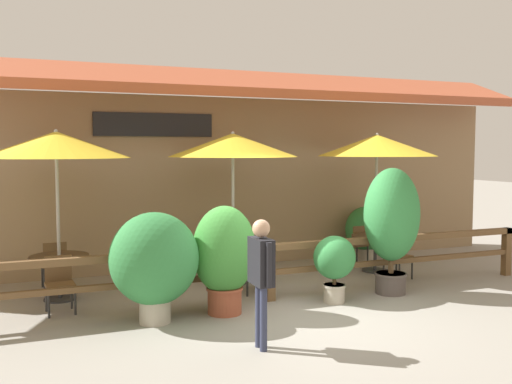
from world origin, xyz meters
TOP-DOWN VIEW (x-y plane):
  - ground_plane at (0.00, 0.00)m, footprint 60.00×60.00m
  - building_facade at (-0.00, 4.10)m, footprint 14.28×1.49m
  - patio_railing at (0.00, 1.05)m, footprint 10.40×0.14m
  - patio_umbrella_near at (-3.24, 2.43)m, footprint 2.40×2.40m
  - dining_table_near at (-3.24, 2.43)m, footprint 0.97×0.97m
  - chair_near_streetside at (-3.27, 1.65)m, footprint 0.45×0.45m
  - chair_near_wallside at (-3.28, 3.20)m, footprint 0.45×0.45m
  - patio_umbrella_middle at (-0.15, 2.46)m, footprint 2.40×2.40m
  - dining_table_middle at (-0.15, 2.46)m, footprint 0.97×0.97m
  - chair_middle_streetside at (-0.08, 1.71)m, footprint 0.44×0.44m
  - chair_middle_wallside at (-0.08, 3.22)m, footprint 0.43×0.43m
  - patio_umbrella_far at (2.91, 2.34)m, footprint 2.40×2.40m
  - dining_table_far at (2.91, 2.34)m, footprint 0.97×0.97m
  - chair_far_streetside at (2.91, 1.65)m, footprint 0.51×0.51m
  - chair_far_wallside at (2.91, 3.03)m, footprint 0.45×0.45m
  - potted_plant_broad_leaf at (-2.03, 0.58)m, footprint 1.29×1.16m
  - potted_plant_tall_tropical at (-0.94, 0.64)m, footprint 0.98×0.88m
  - potted_plant_small_flowering at (2.13, 0.70)m, footprint 0.99×0.89m
  - potted_plant_entrance_palm at (0.93, 0.56)m, footprint 0.71×0.64m
  - potted_plant_corner_fern at (3.45, 3.55)m, footprint 0.93×0.84m
  - pedestrian at (-1.02, -1.01)m, footprint 0.22×0.58m

SIDE VIEW (x-z plane):
  - ground_plane at x=0.00m, z-range 0.00..0.00m
  - chair_near_streetside at x=-3.27m, z-range 0.05..0.92m
  - chair_near_wallside at x=-3.28m, z-range 0.05..0.92m
  - chair_middle_streetside at x=-0.08m, z-range 0.05..0.92m
  - chair_middle_wallside at x=-0.08m, z-range 0.05..0.92m
  - chair_far_streetside at x=2.91m, z-range 0.05..0.92m
  - chair_far_wallside at x=2.91m, z-range 0.05..0.92m
  - dining_table_near at x=-3.24m, z-range 0.22..0.97m
  - dining_table_middle at x=-0.15m, z-range 0.22..0.97m
  - dining_table_far at x=2.91m, z-range 0.22..0.97m
  - potted_plant_corner_fern at x=3.45m, z-range 0.04..1.24m
  - potted_plant_entrance_palm at x=0.93m, z-range 0.13..1.23m
  - patio_railing at x=0.00m, z-range 0.22..1.17m
  - potted_plant_broad_leaf at x=-2.03m, z-range 0.10..1.72m
  - potted_plant_tall_tropical at x=-0.94m, z-range 0.08..1.74m
  - pedestrian at x=-1.02m, z-range 0.23..1.88m
  - potted_plant_small_flowering at x=2.13m, z-range 0.20..2.40m
  - building_facade at x=0.00m, z-range 0.05..4.28m
  - patio_umbrella_near at x=-3.24m, z-range 1.16..4.00m
  - patio_umbrella_middle at x=-0.15m, z-range 1.16..4.00m
  - patio_umbrella_far at x=2.91m, z-range 1.16..4.00m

